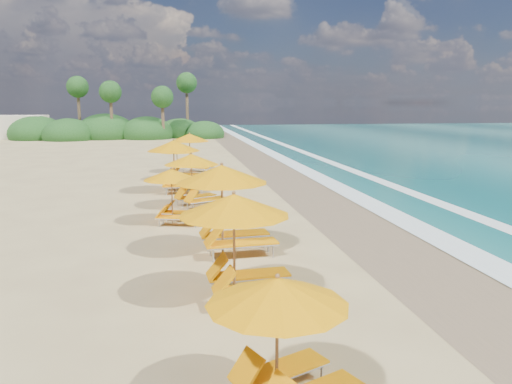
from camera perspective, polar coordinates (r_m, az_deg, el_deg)
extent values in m
plane|color=tan|center=(17.74, 0.00, -3.82)|extent=(160.00, 160.00, 0.00)
cube|color=#836B4E|center=(18.80, 12.13, -3.23)|extent=(4.00, 160.00, 0.01)
cube|color=white|center=(19.39, 16.27, -2.92)|extent=(1.20, 160.00, 0.01)
cube|color=white|center=(20.86, 23.73, -2.50)|extent=(0.80, 160.00, 0.01)
cylinder|color=olive|center=(7.22, 2.43, -17.37)|extent=(0.05, 0.05, 1.95)
cone|color=orange|center=(6.88, 2.48, -11.39)|extent=(2.63, 2.63, 0.39)
sphere|color=olive|center=(6.80, 2.50, -9.69)|extent=(0.07, 0.07, 0.07)
cylinder|color=olive|center=(10.85, -2.54, -6.55)|extent=(0.06, 0.06, 2.36)
cone|color=orange|center=(10.61, -2.58, -1.47)|extent=(2.56, 2.56, 0.47)
sphere|color=olive|center=(10.56, -2.59, -0.07)|extent=(0.08, 0.08, 0.08)
cylinder|color=olive|center=(14.21, -3.93, -2.12)|extent=(0.06, 0.06, 2.55)
cone|color=orange|center=(14.02, -3.98, 2.11)|extent=(2.80, 2.80, 0.51)
sphere|color=olive|center=(13.98, -4.00, 3.26)|extent=(0.09, 0.09, 0.09)
cylinder|color=olive|center=(18.05, -9.69, -0.53)|extent=(0.05, 0.05, 1.96)
cone|color=orange|center=(17.92, -9.77, 2.02)|extent=(2.52, 2.52, 0.39)
sphere|color=olive|center=(17.89, -9.79, 2.71)|extent=(0.07, 0.07, 0.07)
cylinder|color=olive|center=(20.64, -7.42, 1.24)|extent=(0.06, 0.06, 2.22)
cone|color=orange|center=(20.52, -7.48, 3.78)|extent=(3.05, 3.05, 0.45)
sphere|color=olive|center=(20.49, -7.49, 4.46)|extent=(0.08, 0.08, 0.08)
cylinder|color=olive|center=(24.27, -9.44, 2.87)|extent=(0.06, 0.06, 2.50)
cone|color=orange|center=(24.16, -9.52, 5.30)|extent=(2.60, 2.60, 0.50)
sphere|color=olive|center=(24.14, -9.54, 5.96)|extent=(0.09, 0.09, 0.09)
cylinder|color=olive|center=(28.18, -9.10, 3.31)|extent=(0.05, 0.05, 1.93)
cone|color=orange|center=(28.09, -9.15, 4.93)|extent=(2.67, 2.67, 0.39)
sphere|color=olive|center=(28.08, -9.16, 5.37)|extent=(0.07, 0.07, 0.07)
cylinder|color=olive|center=(31.21, -7.66, 4.44)|extent=(0.06, 0.06, 2.39)
cone|color=orange|center=(31.13, -7.70, 6.26)|extent=(3.32, 3.32, 0.48)
sphere|color=olive|center=(31.11, -7.72, 6.75)|extent=(0.09, 0.09, 0.09)
ellipsoid|color=#163D14|center=(62.16, -12.47, 6.63)|extent=(6.40, 6.40, 4.16)
ellipsoid|color=#163D14|center=(63.60, -16.96, 6.58)|extent=(7.20, 7.20, 4.68)
ellipsoid|color=#163D14|center=(62.28, -20.86, 6.18)|extent=(6.00, 6.00, 3.90)
ellipsoid|color=#163D14|center=(64.09, -8.79, 6.79)|extent=(5.60, 5.60, 3.64)
ellipsoid|color=#163D14|center=(65.12, -23.99, 6.16)|extent=(6.60, 6.60, 4.29)
ellipsoid|color=#163D14|center=(62.21, -5.98, 6.69)|extent=(5.00, 5.00, 3.25)
cylinder|color=brown|center=(60.01, -10.71, 8.37)|extent=(0.36, 0.36, 5.00)
sphere|color=#163D14|center=(59.99, -10.79, 10.75)|extent=(2.60, 2.60, 2.60)
cylinder|color=brown|center=(61.41, -16.37, 8.45)|extent=(0.36, 0.36, 5.60)
sphere|color=#163D14|center=(61.40, -16.50, 11.06)|extent=(2.60, 2.60, 2.60)
cylinder|color=brown|center=(63.96, -19.77, 8.59)|extent=(0.36, 0.36, 6.20)
sphere|color=#163D14|center=(63.98, -19.94, 11.36)|extent=(2.60, 2.60, 2.60)
cylinder|color=brown|center=(64.00, -7.95, 9.36)|extent=(0.36, 0.36, 6.80)
sphere|color=#163D14|center=(64.04, -8.03, 12.40)|extent=(2.60, 2.60, 2.60)
cube|color=beige|center=(67.80, -26.09, 6.78)|extent=(7.00, 5.00, 2.80)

